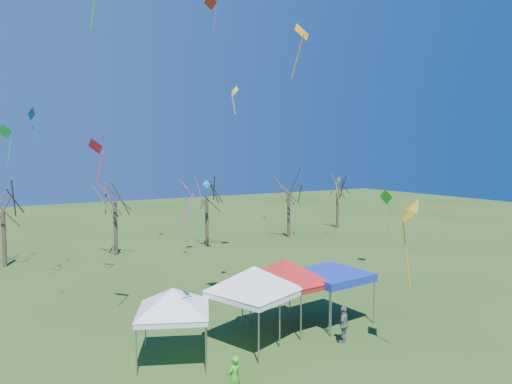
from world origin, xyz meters
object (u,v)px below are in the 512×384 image
tree_4 (289,179)px  tree_5 (338,179)px  tree_2 (114,182)px  tree_1 (2,192)px  tent_red (285,264)px  person_grey (344,324)px  tent_white_mid (254,271)px  person_green (234,377)px  tree_3 (206,182)px  tent_white_west (173,293)px  tent_blue (332,276)px

tree_4 → tree_5: size_ratio=1.06×
tree_5 → tree_2: bearing=-176.3°
tree_1 → tent_red: 24.57m
tree_2 → person_grey: 24.93m
tent_white_mid → tent_red: size_ratio=0.95×
tent_white_mid → person_green: bearing=-128.2°
tree_3 → tent_white_west: bearing=-117.5°
tree_1 → person_grey: (13.16, -24.13, -4.93)m
tree_5 → tent_white_mid: (-24.91, -23.45, -2.39)m
tree_3 → person_green: tree_3 is taller
tree_1 → tent_blue: (14.46, -21.67, -3.41)m
tree_5 → tent_blue: size_ratio=2.09×
tree_4 → tent_white_west: tree_4 is taller
tent_white_mid → person_green: tent_white_mid is taller
tent_white_mid → tent_blue: bearing=4.3°
tree_4 → person_green: size_ratio=4.96×
tree_1 → tree_3: bearing=-2.1°
tree_4 → tent_red: 25.47m
tree_3 → tree_1: bearing=177.9°
tree_2 → person_green: size_ratio=5.14×
tree_1 → tent_white_mid: size_ratio=1.71×
tree_1 → tree_2: size_ratio=0.92×
tree_5 → tent_white_mid: bearing=-136.7°
tree_2 → person_green: 26.33m
tree_1 → tree_5: bearing=2.4°
tent_red → person_green: bearing=-139.2°
tree_2 → tent_red: tree_2 is taller
tree_3 → tent_red: tree_3 is taller
tent_blue → person_green: size_ratio=2.25×
tree_3 → tent_white_west: 24.22m
tree_1 → tree_4: bearing=-1.4°
tree_1 → person_grey: tree_1 is taller
tree_5 → tree_4: bearing=-166.1°
tree_2 → tree_4: 17.73m
tent_white_mid → person_green: (-3.08, -3.91, -2.55)m
tent_blue → tent_white_mid: bearing=-175.7°
tree_2 → tree_3: size_ratio=1.03×
tent_white_mid → tree_3: bearing=71.4°
person_green → person_grey: bearing=174.1°
tree_5 → tent_blue: 30.75m
tree_5 → person_grey: 33.64m
tree_4 → person_grey: bearing=-118.9°
tent_white_mid → tree_5: bearing=43.3°
tree_4 → person_grey: (-12.96, -23.49, -5.20)m
tree_1 → tent_blue: size_ratio=2.11×
tent_blue → person_green: bearing=-151.7°
tree_2 → tree_5: 26.15m
tree_1 → person_green: 27.22m
tree_1 → person_green: size_ratio=4.74×
tree_1 → tent_blue: tree_1 is taller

